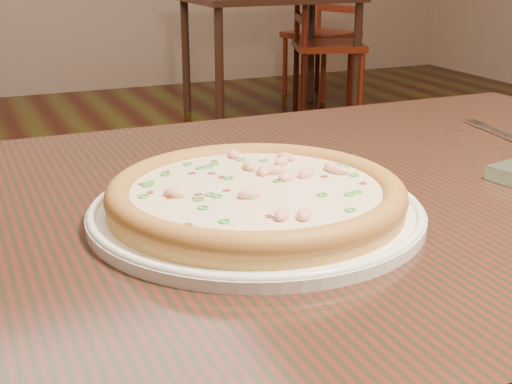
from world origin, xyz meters
name	(u,v)px	position (x,y,z in m)	size (l,w,h in m)	color
hero_table	(328,265)	(-0.17, -0.14, 0.65)	(1.20, 0.80, 0.75)	black
plate	(256,211)	(-0.29, -0.19, 0.76)	(0.36, 0.36, 0.02)	white
pizza	(256,194)	(-0.29, -0.19, 0.78)	(0.32, 0.32, 0.03)	tan
fork	(499,133)	(0.20, -0.01, 0.75)	(0.04, 0.18, 0.00)	silver
bg_table_right	(270,10)	(1.29, 3.21, 0.65)	(1.00, 0.70, 0.75)	black
chair_c	(320,45)	(1.61, 3.15, 0.44)	(0.54, 0.54, 0.95)	#4F1B04
chair_d	(326,33)	(1.96, 3.70, 0.44)	(0.54, 0.54, 0.95)	#4F1B04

